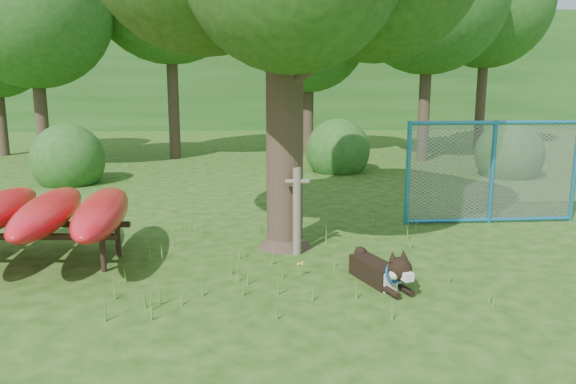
{
  "coord_description": "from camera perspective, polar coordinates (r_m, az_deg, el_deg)",
  "views": [
    {
      "loc": [
        -0.19,
        -6.65,
        2.59
      ],
      "look_at": [
        0.2,
        1.2,
        1.0
      ],
      "focal_mm": 35.0,
      "sensor_mm": 36.0,
      "label": 1
    }
  ],
  "objects": [
    {
      "name": "ground",
      "position": [
        7.14,
        -1.14,
        -9.83
      ],
      "size": [
        80.0,
        80.0,
        0.0
      ],
      "primitive_type": "plane",
      "color": "#1E430D",
      "rests_on": "ground"
    },
    {
      "name": "wooden_post",
      "position": [
        8.31,
        0.92,
        -1.75
      ],
      "size": [
        0.35,
        0.12,
        1.31
      ],
      "rotation": [
        0.0,
        0.0,
        -0.01
      ],
      "color": "#635A4A",
      "rests_on": "ground"
    },
    {
      "name": "kayak_rack",
      "position": [
        8.71,
        -25.5,
        -1.86
      ],
      "size": [
        3.12,
        3.01,
        0.99
      ],
      "rotation": [
        0.0,
        0.0,
        -0.06
      ],
      "color": "black",
      "rests_on": "ground"
    },
    {
      "name": "husky_dog",
      "position": [
        7.27,
        9.64,
        -7.91
      ],
      "size": [
        0.67,
        1.24,
        0.57
      ],
      "rotation": [
        0.0,
        0.0,
        0.38
      ],
      "color": "black",
      "rests_on": "ground"
    },
    {
      "name": "fence_section",
      "position": [
        10.76,
        20.04,
        1.9
      ],
      "size": [
        3.2,
        0.19,
        3.11
      ],
      "rotation": [
        0.0,
        0.0,
        0.03
      ],
      "color": "teal",
      "rests_on": "ground"
    },
    {
      "name": "wildflower_clump",
      "position": [
        7.52,
        1.28,
        -7.41
      ],
      "size": [
        0.09,
        0.08,
        0.2
      ],
      "rotation": [
        0.0,
        0.0,
        0.15
      ],
      "color": "#4C822A",
      "rests_on": "ground"
    },
    {
      "name": "bg_tree_a",
      "position": [
        17.91,
        -24.54,
        16.52
      ],
      "size": [
        4.4,
        4.4,
        6.7
      ],
      "color": "#36281D",
      "rests_on": "ground"
    },
    {
      "name": "bg_tree_c",
      "position": [
        19.78,
        2.13,
        15.83
      ],
      "size": [
        4.0,
        4.0,
        6.12
      ],
      "color": "#36281D",
      "rests_on": "ground"
    },
    {
      "name": "bg_tree_e",
      "position": [
        22.37,
        19.59,
        17.59
      ],
      "size": [
        4.6,
        4.6,
        7.55
      ],
      "color": "#36281D",
      "rests_on": "ground"
    },
    {
      "name": "shrub_left",
      "position": [
        15.17,
        -21.29,
        0.82
      ],
      "size": [
        1.8,
        1.8,
        1.8
      ],
      "primitive_type": "sphere",
      "color": "#1E4F19",
      "rests_on": "ground"
    },
    {
      "name": "shrub_right",
      "position": [
        16.32,
        21.4,
        1.51
      ],
      "size": [
        1.8,
        1.8,
        1.8
      ],
      "primitive_type": "sphere",
      "color": "#1E4F19",
      "rests_on": "ground"
    },
    {
      "name": "shrub_mid",
      "position": [
        16.02,
        5.05,
        2.09
      ],
      "size": [
        1.8,
        1.8,
        1.8
      ],
      "primitive_type": "sphere",
      "color": "#1E4F19",
      "rests_on": "ground"
    },
    {
      "name": "wooded_hillside",
      "position": [
        34.66,
        -2.6,
        12.11
      ],
      "size": [
        80.0,
        12.0,
        6.0
      ],
      "primitive_type": "cube",
      "color": "#1E4F19",
      "rests_on": "ground"
    }
  ]
}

